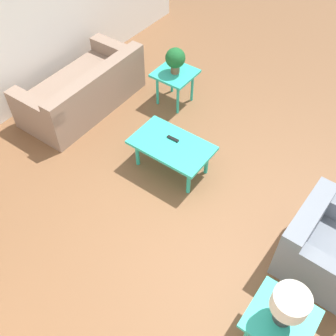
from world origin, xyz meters
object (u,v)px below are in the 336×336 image
(sofa, at_px, (84,91))
(armchair, at_px, (327,248))
(potted_plant, at_px, (175,59))
(side_table_lamp, at_px, (280,322))
(table_lamp, at_px, (289,305))
(coffee_table, at_px, (172,147))
(side_table_plant, at_px, (175,77))

(sofa, bearing_deg, armchair, 82.96)
(armchair, distance_m, potted_plant, 3.15)
(side_table_lamp, relative_size, table_lamp, 1.34)
(armchair, relative_size, table_lamp, 2.25)
(coffee_table, bearing_deg, armchair, 175.70)
(side_table_lamp, bearing_deg, coffee_table, -30.93)
(armchair, height_order, side_table_plant, armchair)
(side_table_plant, distance_m, potted_plant, 0.30)
(armchair, height_order, side_table_lamp, armchair)
(coffee_table, height_order, side_table_lamp, side_table_lamp)
(side_table_plant, height_order, potted_plant, potted_plant)
(potted_plant, bearing_deg, side_table_plant, -45.00)
(sofa, distance_m, potted_plant, 1.42)
(sofa, distance_m, coffee_table, 1.80)
(sofa, xyz_separation_m, side_table_lamp, (-3.79, 1.46, 0.17))
(sofa, xyz_separation_m, coffee_table, (-1.78, 0.26, 0.11))
(coffee_table, height_order, side_table_plant, side_table_plant)
(sofa, distance_m, side_table_lamp, 4.06)
(armchair, bearing_deg, sofa, 85.22)
(sofa, height_order, side_table_plant, sofa)
(sofa, bearing_deg, side_table_plant, 129.61)
(coffee_table, bearing_deg, side_table_plant, -56.10)
(side_table_lamp, bearing_deg, potted_plant, -40.14)
(side_table_plant, bearing_deg, sofa, 40.47)
(side_table_plant, bearing_deg, side_table_lamp, 139.86)
(armchair, xyz_separation_m, table_lamp, (0.07, 1.05, 0.51))
(armchair, relative_size, side_table_lamp, 1.68)
(table_lamp, bearing_deg, armchair, -93.64)
(armchair, height_order, potted_plant, potted_plant)
(armchair, relative_size, coffee_table, 0.93)
(side_table_plant, height_order, table_lamp, table_lamp)
(side_table_lamp, height_order, table_lamp, table_lamp)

